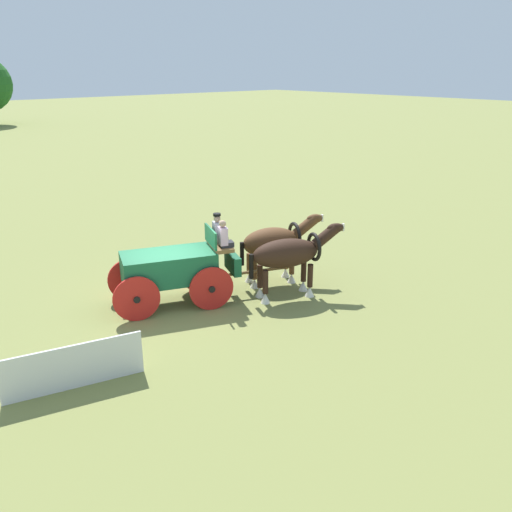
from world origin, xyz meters
TOP-DOWN VIEW (x-y plane):
  - ground_plane at (0.00, 0.00)m, footprint 220.00×220.00m
  - show_wagon at (0.17, -0.07)m, footprint 5.72×3.01m
  - draft_horse_near at (3.71, -0.80)m, footprint 2.91×1.66m
  - draft_horse_off at (3.23, -2.01)m, footprint 3.12×1.72m
  - sponsor_banner at (-4.19, -2.41)m, footprint 3.10×0.91m

SIDE VIEW (x-z plane):
  - ground_plane at x=0.00m, z-range 0.00..0.00m
  - sponsor_banner at x=-4.19m, z-range 0.00..1.10m
  - show_wagon at x=0.17m, z-range -0.15..2.57m
  - draft_horse_near at x=3.71m, z-range 0.26..2.54m
  - draft_horse_off at x=3.23m, z-range 0.27..2.58m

